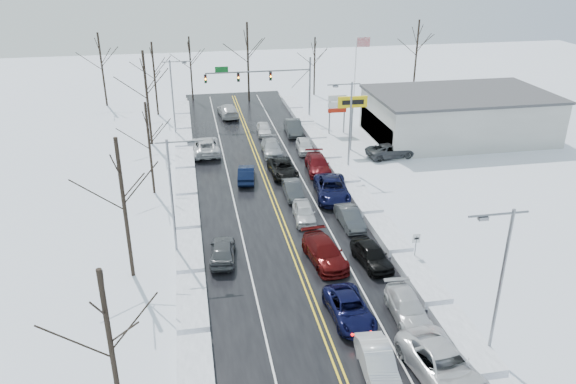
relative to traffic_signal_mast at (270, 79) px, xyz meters
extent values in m
plane|color=white|center=(-3.45, -27.99, -5.48)|extent=(160.00, 160.00, 0.00)
cube|color=black|center=(-3.45, -25.99, -5.47)|extent=(14.00, 84.00, 0.01)
cube|color=white|center=(-11.05, -25.99, -5.48)|extent=(1.92, 72.00, 0.62)
cube|color=white|center=(4.15, -25.99, -5.48)|extent=(1.92, 72.00, 0.62)
cylinder|color=slate|center=(5.05, 0.01, -1.48)|extent=(0.24, 0.24, 8.00)
cylinder|color=slate|center=(-1.45, 0.01, 1.02)|extent=(13.00, 0.18, 0.18)
cylinder|color=slate|center=(3.85, 0.01, -0.08)|extent=(2.33, 0.10, 2.33)
cube|color=#0C591E|center=(-5.95, 0.01, 1.42)|extent=(1.60, 0.08, 0.70)
cube|color=black|center=(0.05, 0.01, 0.37)|extent=(0.32, 0.25, 1.05)
sphere|color=#3F0705|center=(0.05, -0.15, 0.67)|extent=(0.20, 0.20, 0.20)
sphere|color=orange|center=(0.05, -0.15, 0.37)|extent=(0.22, 0.22, 0.22)
sphere|color=black|center=(0.05, -0.15, 0.07)|extent=(0.20, 0.20, 0.20)
cube|color=black|center=(-3.95, 0.01, 0.37)|extent=(0.32, 0.25, 1.05)
sphere|color=#3F0705|center=(-3.95, -0.15, 0.67)|extent=(0.20, 0.20, 0.20)
sphere|color=orange|center=(-3.95, -0.15, 0.37)|extent=(0.22, 0.22, 0.22)
sphere|color=black|center=(-3.95, -0.15, 0.07)|extent=(0.20, 0.20, 0.20)
cube|color=black|center=(-7.95, 0.01, 0.37)|extent=(0.32, 0.25, 1.05)
sphere|color=#3F0705|center=(-7.95, -0.15, 0.67)|extent=(0.20, 0.20, 0.20)
sphere|color=orange|center=(-7.95, -0.15, 0.37)|extent=(0.22, 0.22, 0.22)
sphere|color=black|center=(-7.95, -0.15, 0.07)|extent=(0.20, 0.20, 0.20)
cylinder|color=slate|center=(7.05, -11.99, -2.68)|extent=(0.20, 0.20, 5.60)
cube|color=yellow|center=(7.05, -11.99, -0.08)|extent=(3.20, 0.30, 1.20)
cube|color=black|center=(7.05, -12.16, -0.08)|extent=(2.40, 0.04, 0.50)
cylinder|color=slate|center=(6.15, -5.99, -3.48)|extent=(0.16, 0.16, 4.00)
cylinder|color=slate|center=(7.95, -5.99, -3.48)|extent=(0.16, 0.16, 4.00)
cube|color=white|center=(7.05, -5.99, -1.18)|extent=(2.20, 0.22, 0.70)
cube|color=white|center=(7.05, -5.99, -1.98)|extent=(2.20, 0.22, 0.70)
cube|color=#B31E0D|center=(7.05, -5.99, -2.68)|extent=(2.20, 0.22, 0.50)
cylinder|color=slate|center=(4.75, -35.99, -4.38)|extent=(0.08, 0.08, 2.20)
cube|color=white|center=(4.75, -35.99, -3.48)|extent=(0.55, 0.05, 0.70)
cube|color=black|center=(4.75, -36.03, -3.48)|extent=(0.35, 0.02, 0.15)
cylinder|color=silver|center=(11.55, 2.01, -0.48)|extent=(0.14, 0.14, 10.00)
cube|color=beige|center=(20.55, -9.99, -2.98)|extent=(20.00, 12.00, 5.00)
cube|color=#262628|center=(10.60, -9.99, -3.88)|extent=(0.10, 11.00, 2.80)
cube|color=#3F3F42|center=(20.55, -9.99, -0.33)|extent=(20.40, 12.40, 0.30)
cylinder|color=slate|center=(5.05, -45.99, -0.98)|extent=(0.18, 0.18, 9.00)
cylinder|color=slate|center=(4.25, -45.99, 3.32)|extent=(3.20, 0.12, 0.12)
cube|color=slate|center=(3.45, -45.99, 3.17)|extent=(0.50, 0.25, 0.18)
cylinder|color=slate|center=(5.05, -17.99, -0.98)|extent=(0.18, 0.18, 9.00)
cylinder|color=slate|center=(4.25, -17.99, 3.32)|extent=(3.20, 0.12, 0.12)
cube|color=slate|center=(3.45, -17.99, 3.17)|extent=(0.50, 0.25, 0.18)
cylinder|color=slate|center=(-11.95, -31.99, -0.98)|extent=(0.18, 0.18, 9.00)
cylinder|color=slate|center=(-11.15, -31.99, 3.32)|extent=(3.20, 0.12, 0.12)
cube|color=slate|center=(-10.35, -31.99, 3.17)|extent=(0.50, 0.25, 0.18)
cylinder|color=slate|center=(-11.95, -3.99, -0.98)|extent=(0.18, 0.18, 9.00)
cylinder|color=slate|center=(-11.15, -3.99, 3.32)|extent=(3.20, 0.12, 0.12)
cube|color=slate|center=(-10.35, -3.99, 3.17)|extent=(0.50, 0.25, 0.18)
cylinder|color=#2D231C|center=(-14.45, -47.99, -0.98)|extent=(0.24, 0.24, 9.00)
cylinder|color=#2D231C|center=(-14.95, -33.99, -0.48)|extent=(0.27, 0.27, 10.00)
cylinder|color=#2D231C|center=(-13.95, -19.99, -1.23)|extent=(0.23, 0.23, 8.50)
cylinder|color=#2D231C|center=(-14.65, -5.99, -0.23)|extent=(0.28, 0.28, 10.50)
cylinder|color=#2D231C|center=(-14.25, 6.01, -0.73)|extent=(0.25, 0.25, 9.50)
cylinder|color=#2D231C|center=(-21.45, 12.01, -0.48)|extent=(0.27, 0.27, 10.00)
cylinder|color=#2D231C|center=(-9.45, 13.01, -0.98)|extent=(0.24, 0.24, 9.00)
cylinder|color=#2D231C|center=(-1.45, 11.01, 0.02)|extent=(0.29, 0.29, 11.00)
cylinder|color=#2D231C|center=(8.55, 12.51, -1.23)|extent=(0.23, 0.23, 8.50)
cylinder|color=#2D231C|center=(24.55, 13.01, -0.23)|extent=(0.28, 0.28, 10.50)
imported|color=silver|center=(-1.56, -46.35, -5.48)|extent=(1.88, 4.63, 1.49)
imported|color=black|center=(-1.65, -41.38, -5.48)|extent=(2.49, 5.07, 1.39)
imported|color=#490909|center=(-1.53, -34.67, -5.48)|extent=(2.80, 5.64, 1.58)
imported|color=silver|center=(-1.59, -27.91, -5.48)|extent=(1.99, 4.30, 1.42)
imported|color=#383A3C|center=(-1.61, -23.09, -5.48)|extent=(1.48, 4.13, 1.36)
imported|color=black|center=(-1.60, -17.96, -5.48)|extent=(2.58, 5.33, 1.46)
imported|color=#A1A4A9|center=(-1.75, -11.78, -5.48)|extent=(2.19, 5.09, 1.46)
imported|color=silver|center=(-1.58, -4.97, -5.48)|extent=(1.85, 4.12, 1.37)
imported|color=silver|center=(1.69, -47.34, -5.48)|extent=(3.61, 6.49, 1.72)
imported|color=silver|center=(1.86, -41.95, -5.48)|extent=(2.19, 4.91, 1.40)
imported|color=black|center=(1.68, -35.59, -5.48)|extent=(2.32, 4.70, 1.54)
imported|color=#3E4143|center=(1.85, -29.53, -5.48)|extent=(1.64, 4.38, 1.43)
imported|color=black|center=(1.80, -23.97, -5.48)|extent=(3.58, 6.46, 1.71)
imported|color=#540B0F|center=(1.98, -17.64, -5.48)|extent=(2.57, 5.49, 1.55)
imported|color=silver|center=(1.91, -11.81, -5.48)|extent=(1.98, 4.29, 1.42)
imported|color=#383B3D|center=(1.88, -5.45, -5.48)|extent=(2.04, 5.16, 1.67)
imported|color=black|center=(-5.30, -18.71, -5.48)|extent=(2.13, 4.58, 1.45)
imported|color=silver|center=(-8.71, -10.25, -5.48)|extent=(2.90, 6.14, 1.70)
imported|color=#BABABC|center=(-5.15, 3.40, -5.48)|extent=(2.77, 5.81, 1.63)
imported|color=#45474A|center=(-8.68, -33.04, -5.48)|extent=(2.29, 4.63, 1.52)
imported|color=#3E4144|center=(10.59, -15.08, -5.48)|extent=(5.53, 2.97, 1.47)
imported|color=#3A3C3F|center=(13.66, -12.44, -5.48)|extent=(2.75, 5.89, 1.66)
imported|color=black|center=(11.55, -5.72, -5.48)|extent=(1.77, 4.07, 1.37)
camera|label=1|loc=(-10.47, -68.41, 15.58)|focal=35.00mm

